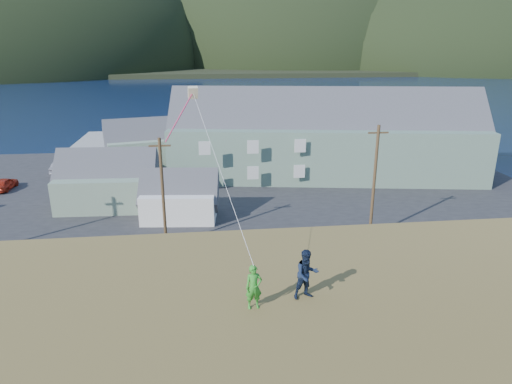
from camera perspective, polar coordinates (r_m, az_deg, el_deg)
ground at (r=35.14m, az=-6.34°, el=-7.72°), size 900.00×900.00×0.00m
grass_strip at (r=33.33m, az=-6.31°, el=-9.14°), size 110.00×8.00×0.10m
waterfront_lot at (r=50.95m, az=-6.53°, el=0.74°), size 72.00×36.00×0.12m
wharf at (r=73.40m, az=-11.37°, el=6.26°), size 26.00×14.00×0.90m
far_shore at (r=361.88m, az=-6.88°, el=15.95°), size 900.00×320.00×2.00m
far_hills at (r=313.27m, az=-0.10°, el=15.90°), size 760.00×265.00×143.00m
lodge at (r=54.16m, az=8.59°, el=6.92°), size 36.87×15.43×12.58m
shed_palegreen_near at (r=46.09m, az=-18.06°, el=1.31°), size 9.68×6.34×6.86m
shed_white at (r=41.42m, az=-9.53°, el=-0.55°), size 7.38×5.27×5.52m
shed_palegreen_far at (r=61.72m, az=-13.45°, el=6.04°), size 11.80×8.43×7.18m
utility_poles at (r=34.90m, az=-10.69°, el=0.09°), size 31.59×0.24×9.21m
parked_cars at (r=55.11m, az=-15.96°, el=2.32°), size 24.20×12.39×1.52m
kite_flyer_green at (r=14.79m, az=-0.28°, el=-11.81°), size 0.58×0.42×1.49m
kite_flyer_navy at (r=15.35m, az=6.36°, el=-10.21°), size 0.96×0.82×1.73m
kite_rig at (r=21.76m, az=-8.05°, el=11.54°), size 1.56×4.88×10.41m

